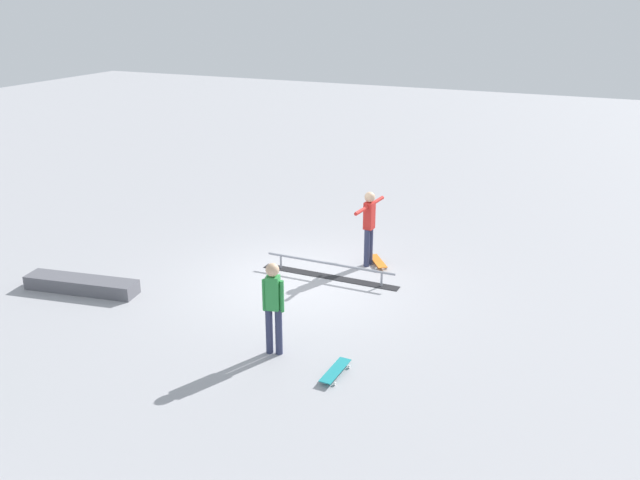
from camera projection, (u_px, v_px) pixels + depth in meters
name	position (u px, v px, depth m)	size (l,w,h in m)	color
ground_plane	(303.00, 283.00, 13.82)	(60.00, 60.00, 0.00)	#9E9EA3
grind_rail	(330.00, 271.00, 14.04)	(3.03, 0.26, 0.33)	black
skate_ledge	(82.00, 285.00, 13.39)	(2.33, 0.49, 0.28)	#595960
skater_main	(369.00, 223.00, 14.39)	(0.23, 1.34, 1.66)	#2D3351
skateboard_main	(378.00, 261.00, 14.73)	(0.63, 0.76, 0.09)	orange
bystander_green_shirt	(273.00, 303.00, 10.82)	(0.37, 0.23, 1.60)	#2D3351
loose_skateboard_teal	(335.00, 371.00, 10.47)	(0.28, 0.81, 0.09)	teal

